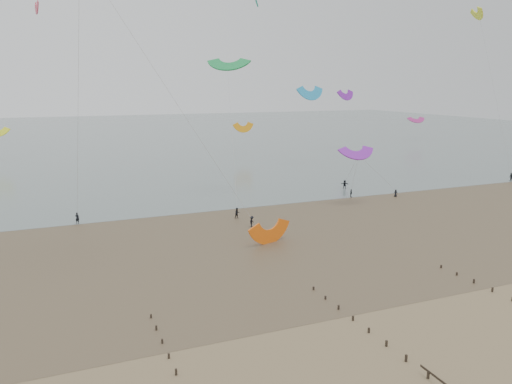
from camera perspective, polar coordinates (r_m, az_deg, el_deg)
ground at (r=45.70m, az=9.54°, el=-17.28°), size 500.00×500.00×0.00m
sea_and_shore at (r=73.63m, az=-7.50°, el=-5.59°), size 500.00×665.00×0.03m
kitesurfer_lead at (r=86.89m, az=-19.75°, el=-2.82°), size 0.82×0.73×1.89m
kitesurfers at (r=98.97m, az=8.94°, el=-0.49°), size 111.87×21.82×1.87m
grounded_kite at (r=72.26m, az=1.61°, el=-5.85°), size 7.60×6.70×3.51m
kites_airborne at (r=117.98m, az=-17.81°, el=11.23°), size 231.63×117.34×42.02m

